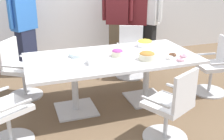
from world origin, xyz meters
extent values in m
cube|color=brown|center=(0.00, 0.00, -0.01)|extent=(10.00, 10.00, 0.01)
cube|color=white|center=(0.00, 0.00, 0.73)|extent=(2.40, 1.20, 0.04)
cube|color=silver|center=(-0.55, 0.00, 0.01)|extent=(0.56, 0.56, 0.02)
cylinder|color=silver|center=(-0.55, 0.00, 0.37)|extent=(0.09, 0.09, 0.69)
cube|color=silver|center=(0.55, 0.00, 0.01)|extent=(0.56, 0.56, 0.02)
cylinder|color=silver|center=(0.55, 0.00, 0.37)|extent=(0.09, 0.09, 0.69)
cylinder|color=silver|center=(0.32, -1.03, 0.01)|extent=(0.72, 0.72, 0.02)
cylinder|color=silver|center=(0.32, -1.03, 0.23)|extent=(0.05, 0.05, 0.41)
cube|color=white|center=(0.32, -1.03, 0.46)|extent=(0.62, 0.62, 0.06)
cube|color=white|center=(0.41, -1.22, 0.70)|extent=(0.41, 0.23, 0.42)
cube|color=silver|center=(0.10, -1.14, 0.58)|extent=(0.19, 0.34, 0.02)
cube|color=silver|center=(0.54, -0.92, 0.58)|extent=(0.19, 0.34, 0.02)
cylinder|color=silver|center=(1.64, -0.12, 0.01)|extent=(0.61, 0.61, 0.02)
cylinder|color=silver|center=(1.64, -0.12, 0.23)|extent=(0.05, 0.05, 0.41)
cube|color=white|center=(1.64, -0.12, 0.46)|extent=(0.52, 0.52, 0.06)
cube|color=silver|center=(1.61, -0.37, 0.58)|extent=(0.37, 0.08, 0.02)
cube|color=silver|center=(1.67, 0.12, 0.58)|extent=(0.37, 0.08, 0.02)
cylinder|color=silver|center=(0.69, 0.95, 0.01)|extent=(0.70, 0.70, 0.02)
cylinder|color=silver|center=(0.69, 0.95, 0.23)|extent=(0.05, 0.05, 0.41)
cube|color=white|center=(0.69, 0.95, 0.46)|extent=(0.60, 0.60, 0.06)
cube|color=white|center=(0.77, 1.15, 0.70)|extent=(0.42, 0.20, 0.42)
cube|color=silver|center=(0.92, 0.86, 0.58)|extent=(0.17, 0.35, 0.02)
cube|color=silver|center=(0.46, 1.05, 0.58)|extent=(0.17, 0.35, 0.02)
cylinder|color=silver|center=(-1.21, 0.71, 0.01)|extent=(0.75, 0.75, 0.02)
cylinder|color=silver|center=(-1.21, 0.71, 0.23)|extent=(0.05, 0.05, 0.41)
cube|color=white|center=(-1.21, 0.71, 0.46)|extent=(0.64, 0.64, 0.06)
cube|color=white|center=(-1.39, 0.83, 0.70)|extent=(0.28, 0.39, 0.42)
cube|color=silver|center=(-1.08, 0.92, 0.58)|extent=(0.32, 0.23, 0.02)
cube|color=silver|center=(-1.35, 0.51, 0.58)|extent=(0.32, 0.23, 0.02)
cylinder|color=silver|center=(-1.44, -0.51, 0.23)|extent=(0.05, 0.05, 0.41)
cube|color=white|center=(-1.44, -0.51, 0.46)|extent=(0.63, 0.63, 0.06)
cube|color=silver|center=(-1.32, -0.73, 0.58)|extent=(0.34, 0.21, 0.02)
cube|color=#232842|center=(-1.09, 1.69, 0.43)|extent=(0.38, 0.35, 0.86)
cube|color=blue|center=(-1.09, 1.69, 1.20)|extent=(0.48, 0.44, 0.68)
cylinder|color=blue|center=(-0.88, 1.85, 1.23)|extent=(0.11, 0.11, 0.61)
cylinder|color=blue|center=(-1.30, 1.53, 1.23)|extent=(0.11, 0.11, 0.61)
cube|color=brown|center=(0.71, 1.72, 0.42)|extent=(0.37, 0.32, 0.84)
cube|color=maroon|center=(0.71, 1.72, 1.17)|extent=(0.49, 0.38, 0.67)
cylinder|color=maroon|center=(0.95, 1.61, 1.21)|extent=(0.11, 0.11, 0.60)
cylinder|color=maroon|center=(0.46, 1.83, 1.21)|extent=(0.11, 0.11, 0.60)
cube|color=black|center=(1.12, 1.72, 0.40)|extent=(0.37, 0.32, 0.80)
cube|color=maroon|center=(1.12, 1.72, 1.11)|extent=(0.49, 0.39, 0.63)
cylinder|color=maroon|center=(1.36, 1.61, 1.14)|extent=(0.11, 0.11, 0.57)
cylinder|color=maroon|center=(0.88, 1.84, 1.14)|extent=(0.11, 0.11, 0.57)
cube|color=black|center=(1.34, 1.63, 0.41)|extent=(0.35, 0.38, 0.82)
cube|color=white|center=(1.34, 1.63, 1.14)|extent=(0.43, 0.49, 0.65)
cylinder|color=white|center=(1.50, 1.42, 1.18)|extent=(0.11, 0.11, 0.58)
cylinder|color=white|center=(1.19, 1.85, 1.18)|extent=(0.11, 0.11, 0.58)
cylinder|color=beige|center=(0.41, -0.27, 0.79)|extent=(0.23, 0.23, 0.08)
ellipsoid|color=#AD702D|center=(0.41, -0.27, 0.83)|extent=(0.21, 0.21, 0.07)
cylinder|color=beige|center=(0.08, 0.01, 0.79)|extent=(0.18, 0.18, 0.07)
ellipsoid|color=#9E3D8E|center=(0.08, 0.01, 0.82)|extent=(0.16, 0.16, 0.06)
cylinder|color=white|center=(0.66, 0.32, 0.79)|extent=(0.26, 0.26, 0.08)
ellipsoid|color=yellow|center=(0.66, 0.32, 0.83)|extent=(0.22, 0.22, 0.07)
cylinder|color=white|center=(0.82, -0.38, 0.76)|extent=(0.32, 0.32, 0.01)
torus|color=pink|center=(0.93, -0.37, 0.78)|extent=(0.11, 0.11, 0.03)
torus|color=brown|center=(0.81, -0.27, 0.78)|extent=(0.11, 0.11, 0.03)
torus|color=white|center=(0.71, -0.36, 0.78)|extent=(0.11, 0.11, 0.03)
torus|color=pink|center=(0.80, -0.49, 0.78)|extent=(0.11, 0.11, 0.03)
cylinder|color=white|center=(-0.45, 0.18, 0.75)|extent=(0.24, 0.24, 0.01)
cylinder|color=silver|center=(-0.45, 0.18, 0.76)|extent=(0.24, 0.24, 0.01)
cylinder|color=white|center=(-0.45, 0.18, 0.77)|extent=(0.24, 0.24, 0.01)
cylinder|color=silver|center=(-0.45, 0.18, 0.77)|extent=(0.24, 0.24, 0.01)
cylinder|color=white|center=(-0.45, 0.18, 0.78)|extent=(0.24, 0.24, 0.01)
cylinder|color=silver|center=(-0.45, 0.18, 0.78)|extent=(0.24, 0.24, 0.01)
cylinder|color=white|center=(-0.45, 0.18, 0.79)|extent=(0.24, 0.24, 0.01)
cylinder|color=silver|center=(-0.45, 0.18, 0.80)|extent=(0.24, 0.24, 0.01)
cube|color=white|center=(-0.32, -0.19, 0.79)|extent=(0.17, 0.17, 0.08)
camera|label=1|loc=(-1.22, -3.53, 1.98)|focal=44.72mm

